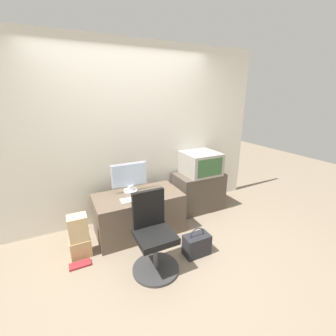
{
  "coord_description": "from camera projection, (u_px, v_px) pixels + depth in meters",
  "views": [
    {
      "loc": [
        -0.95,
        -1.89,
        1.88
      ],
      "look_at": [
        0.48,
        0.99,
        0.82
      ],
      "focal_mm": 24.0,
      "sensor_mm": 36.0,
      "label": 1
    }
  ],
  "objects": [
    {
      "name": "office_chair",
      "position": [
        154.0,
        239.0,
        2.45
      ],
      "size": [
        0.52,
        0.52,
        0.9
      ],
      "color": "#333333",
      "rests_on": "ground_plane"
    },
    {
      "name": "wall_back",
      "position": [
        129.0,
        136.0,
        3.32
      ],
      "size": [
        4.4,
        0.05,
        2.6
      ],
      "color": "silver",
      "rests_on": "ground_plane"
    },
    {
      "name": "ground_plane",
      "position": [
        169.0,
        265.0,
        2.6
      ],
      "size": [
        12.0,
        12.0,
        0.0
      ],
      "primitive_type": "plane",
      "color": "#7F705B"
    },
    {
      "name": "crt_tv",
      "position": [
        200.0,
        163.0,
        3.67
      ],
      "size": [
        0.56,
        0.55,
        0.36
      ],
      "color": "gray",
      "rests_on": "side_stand"
    },
    {
      "name": "cardboard_box_upper",
      "position": [
        78.0,
        228.0,
        2.64
      ],
      "size": [
        0.22,
        0.17,
        0.31
      ],
      "color": "#D1B27F",
      "rests_on": "cardboard_box_lower"
    },
    {
      "name": "keyboard",
      "position": [
        134.0,
        199.0,
        2.93
      ],
      "size": [
        0.35,
        0.14,
        0.01
      ],
      "color": "white",
      "rests_on": "desk"
    },
    {
      "name": "book",
      "position": [
        80.0,
        265.0,
        2.59
      ],
      "size": [
        0.24,
        0.11,
        0.02
      ],
      "color": "maroon",
      "rests_on": "ground_plane"
    },
    {
      "name": "desk",
      "position": [
        139.0,
        213.0,
        3.16
      ],
      "size": [
        1.18,
        0.63,
        0.57
      ],
      "color": "brown",
      "rests_on": "ground_plane"
    },
    {
      "name": "main_monitor",
      "position": [
        130.0,
        177.0,
        3.12
      ],
      "size": [
        0.51,
        0.2,
        0.42
      ],
      "color": "silver",
      "rests_on": "desk"
    },
    {
      "name": "side_stand",
      "position": [
        198.0,
        191.0,
        3.81
      ],
      "size": [
        0.79,
        0.5,
        0.63
      ],
      "color": "#4C4238",
      "rests_on": "ground_plane"
    },
    {
      "name": "handbag",
      "position": [
        197.0,
        245.0,
        2.74
      ],
      "size": [
        0.32,
        0.19,
        0.37
      ],
      "color": "#232328",
      "rests_on": "ground_plane"
    },
    {
      "name": "mouse",
      "position": [
        151.0,
        196.0,
        3.01
      ],
      "size": [
        0.07,
        0.04,
        0.03
      ],
      "color": "#4C4C51",
      "rests_on": "desk"
    },
    {
      "name": "cardboard_box_lower",
      "position": [
        81.0,
        247.0,
        2.73
      ],
      "size": [
        0.24,
        0.19,
        0.23
      ],
      "color": "tan",
      "rests_on": "ground_plane"
    }
  ]
}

